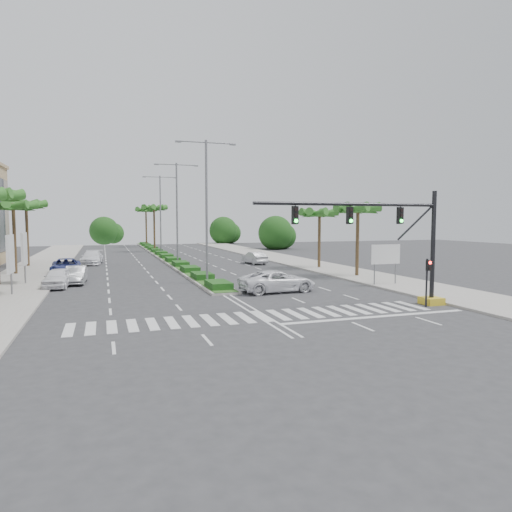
# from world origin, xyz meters

# --- Properties ---
(ground) EXTENTS (160.00, 160.00, 0.00)m
(ground) POSITION_xyz_m (0.00, 0.00, 0.00)
(ground) COLOR #333335
(ground) RESTS_ON ground
(footpath_right) EXTENTS (6.00, 120.00, 0.15)m
(footpath_right) POSITION_xyz_m (15.20, 20.00, 0.07)
(footpath_right) COLOR gray
(footpath_right) RESTS_ON ground
(footpath_left) EXTENTS (6.00, 120.00, 0.15)m
(footpath_left) POSITION_xyz_m (-15.20, 20.00, 0.07)
(footpath_left) COLOR gray
(footpath_left) RESTS_ON ground
(median) EXTENTS (2.20, 75.00, 0.20)m
(median) POSITION_xyz_m (0.00, 45.00, 0.10)
(median) COLOR gray
(median) RESTS_ON ground
(median_grass) EXTENTS (1.80, 75.00, 0.04)m
(median_grass) POSITION_xyz_m (0.00, 45.00, 0.22)
(median_grass) COLOR #285A1F
(median_grass) RESTS_ON median
(signal_gantry) EXTENTS (12.60, 1.20, 7.20)m
(signal_gantry) POSITION_xyz_m (9.27, -0.00, 3.46)
(signal_gantry) COLOR gold
(signal_gantry) RESTS_ON ground
(pedestrian_signal) EXTENTS (0.28, 0.36, 3.00)m
(pedestrian_signal) POSITION_xyz_m (10.60, -0.68, 2.04)
(pedestrian_signal) COLOR black
(pedestrian_signal) RESTS_ON ground
(direction_sign) EXTENTS (2.70, 0.11, 3.40)m
(direction_sign) POSITION_xyz_m (13.50, 7.99, 2.45)
(direction_sign) COLOR slate
(direction_sign) RESTS_ON ground
(billboard_near) EXTENTS (0.18, 2.10, 4.35)m
(billboard_near) POSITION_xyz_m (-14.50, 12.00, 2.96)
(billboard_near) COLOR slate
(billboard_near) RESTS_ON ground
(billboard_far) EXTENTS (0.18, 2.10, 4.35)m
(billboard_far) POSITION_xyz_m (-14.50, 18.00, 2.96)
(billboard_far) COLOR slate
(billboard_far) RESTS_ON ground
(palm_left_far) EXTENTS (4.57, 4.68, 7.35)m
(palm_left_far) POSITION_xyz_m (-16.50, 26.00, 6.50)
(palm_left_far) COLOR brown
(palm_left_far) RESTS_ON ground
(palm_left_end) EXTENTS (4.57, 4.68, 7.75)m
(palm_left_end) POSITION_xyz_m (-16.50, 34.00, 6.88)
(palm_left_end) COLOR brown
(palm_left_end) RESTS_ON ground
(palm_right_near) EXTENTS (4.57, 4.68, 7.05)m
(palm_right_near) POSITION_xyz_m (14.50, 14.00, 6.20)
(palm_right_near) COLOR brown
(palm_right_near) RESTS_ON ground
(palm_right_far) EXTENTS (4.57, 4.68, 6.75)m
(palm_right_far) POSITION_xyz_m (14.50, 22.00, 5.91)
(palm_right_far) COLOR brown
(palm_right_far) RESTS_ON ground
(palm_median_a) EXTENTS (4.57, 4.68, 8.05)m
(palm_median_a) POSITION_xyz_m (0.00, 55.00, 7.17)
(palm_median_a) COLOR brown
(palm_median_a) RESTS_ON ground
(palm_median_b) EXTENTS (4.57, 4.68, 8.05)m
(palm_median_b) POSITION_xyz_m (0.00, 70.00, 7.17)
(palm_median_b) COLOR brown
(palm_median_b) RESTS_ON ground
(streetlight_near) EXTENTS (5.10, 0.25, 12.00)m
(streetlight_near) POSITION_xyz_m (0.00, 14.00, 6.81)
(streetlight_near) COLOR slate
(streetlight_near) RESTS_ON ground
(streetlight_mid) EXTENTS (5.10, 0.25, 12.00)m
(streetlight_mid) POSITION_xyz_m (0.00, 30.00, 6.81)
(streetlight_mid) COLOR slate
(streetlight_mid) RESTS_ON ground
(streetlight_far) EXTENTS (5.10, 0.25, 12.00)m
(streetlight_far) POSITION_xyz_m (0.00, 46.00, 6.81)
(streetlight_far) COLOR slate
(streetlight_far) RESTS_ON ground
(car_parked_a) EXTENTS (2.32, 4.74, 1.56)m
(car_parked_a) POSITION_xyz_m (-11.80, 15.48, 0.78)
(car_parked_a) COLOR white
(car_parked_a) RESTS_ON ground
(car_parked_b) EXTENTS (1.81, 4.58, 1.48)m
(car_parked_b) POSITION_xyz_m (-10.55, 17.44, 0.74)
(car_parked_b) COLOR #ADAEB2
(car_parked_b) RESTS_ON ground
(car_parked_c) EXTENTS (2.94, 5.99, 1.64)m
(car_parked_c) POSITION_xyz_m (-11.80, 24.14, 0.82)
(car_parked_c) COLOR navy
(car_parked_c) RESTS_ON ground
(car_parked_d) EXTENTS (2.84, 5.86, 1.64)m
(car_parked_d) POSITION_xyz_m (-9.63, 35.25, 0.82)
(car_parked_d) COLOR white
(car_parked_d) RESTS_ON ground
(car_crossing) EXTENTS (5.98, 3.08, 1.61)m
(car_crossing) POSITION_xyz_m (4.02, 7.88, 0.81)
(car_crossing) COLOR white
(car_crossing) RESTS_ON ground
(car_right) EXTENTS (2.18, 4.71, 1.50)m
(car_right) POSITION_xyz_m (9.32, 29.34, 0.75)
(car_right) COLOR #BBBAC0
(car_right) RESTS_ON ground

